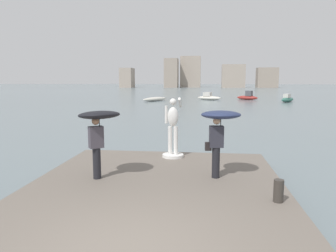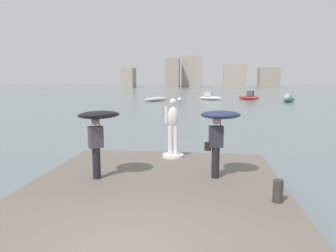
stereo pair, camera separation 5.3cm
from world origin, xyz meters
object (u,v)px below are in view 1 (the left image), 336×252
onlooker_right (219,124)px  mooring_bollard (279,191)px  boat_leftward (287,99)px  boat_far (209,97)px  statue_white_figure (173,132)px  onlooker_left (98,123)px  boat_rightward (248,97)px  boat_mid (155,99)px

onlooker_right → mooring_bollard: bearing=-53.4°
onlooker_right → boat_leftward: onlooker_right is taller
boat_far → boat_leftward: boat_far is taller
statue_white_figure → onlooker_right: (1.52, -2.26, 0.64)m
boat_leftward → boat_far: bearing=161.9°
mooring_bollard → boat_leftward: 41.22m
statue_white_figure → boat_far: size_ratio=0.52×
onlooker_left → onlooker_right: (3.33, 0.42, -0.02)m
onlooker_right → mooring_bollard: size_ratio=3.73×
boat_far → boat_rightward: (6.13, 1.18, 0.06)m
mooring_bollard → boat_leftward: (10.09, 39.97, -0.24)m
onlooker_left → statue_white_figure: bearing=56.0°
statue_white_figure → boat_leftward: (12.88, 35.99, -0.88)m
boat_leftward → mooring_bollard: bearing=-104.2°
statue_white_figure → boat_leftward: size_ratio=0.62×
boat_mid → boat_rightward: size_ratio=1.48×
mooring_bollard → onlooker_right: bearing=126.6°
onlooker_right → boat_rightward: bearing=81.5°
mooring_bollard → boat_rightward: 45.06m
mooring_bollard → boat_far: bearing=91.3°
onlooker_left → boat_leftward: size_ratio=0.57×
statue_white_figure → mooring_bollard: (2.79, -3.98, -0.65)m
mooring_bollard → boat_mid: size_ratio=0.10×
boat_far → boat_leftward: bearing=-18.1°
boat_mid → boat_leftward: boat_leftward is taller
onlooker_left → boat_far: 42.48m
boat_mid → onlooker_left: bearing=-83.5°
boat_mid → boat_rightward: 14.94m
onlooker_left → boat_rightward: size_ratio=0.56×
onlooker_right → boat_far: size_ratio=0.47×
onlooker_right → boat_rightward: onlooker_right is taller
boat_rightward → boat_leftward: bearing=-44.3°
onlooker_right → boat_leftward: bearing=73.5°
statue_white_figure → boat_rightward: statue_white_figure is taller
onlooker_right → boat_leftward: size_ratio=0.56×
boat_mid → boat_far: (8.07, 3.44, 0.12)m
mooring_bollard → boat_far: size_ratio=0.13×
boat_far → onlooker_right: bearing=-90.4°
mooring_bollard → boat_mid: 41.15m
onlooker_left → boat_far: onlooker_left is taller
onlooker_left → boat_leftward: bearing=69.2°
mooring_bollard → boat_mid: bearing=102.7°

